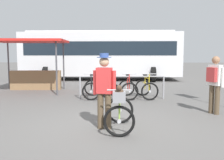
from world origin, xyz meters
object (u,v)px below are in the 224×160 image
racked_bike_black (92,89)px  pedestrian_with_backpack (215,81)px  racked_bike_red (128,88)px  market_stall (33,60)px  racked_bike_orange (110,89)px  featured_bicycle (120,110)px  racked_bike_yellow (146,88)px  person_with_featured_bike (104,88)px  bus_distant (101,53)px

racked_bike_black → pedestrian_with_backpack: 4.50m
racked_bike_red → market_stall: size_ratio=0.36×
racked_bike_black → market_stall: size_ratio=0.36×
racked_bike_orange → featured_bicycle: bearing=-84.8°
racked_bike_yellow → market_stall: bearing=161.4°
racked_bike_yellow → racked_bike_red: bearing=-177.9°
pedestrian_with_backpack → racked_bike_yellow: bearing=123.2°
person_with_featured_bike → racked_bike_red: bearing=80.4°
racked_bike_black → featured_bicycle: bearing=-75.4°
racked_bike_yellow → person_with_featured_bike: bearing=-108.9°
racked_bike_black → racked_bike_red: (1.40, 0.05, 0.00)m
racked_bike_black → bus_distant: 6.93m
racked_bike_orange → market_stall: 4.09m
racked_bike_red → featured_bicycle: 4.18m
person_with_featured_bike → bus_distant: (-0.87, 10.73, 0.79)m
racked_bike_yellow → bus_distant: bus_distant is taller
featured_bicycle → person_with_featured_bike: bearing=152.3°
person_with_featured_bike → pedestrian_with_backpack: size_ratio=1.05×
racked_bike_red → featured_bicycle: size_ratio=0.96×
racked_bike_black → market_stall: (-2.86, 1.75, 1.03)m
racked_bike_yellow → bus_distant: bearing=108.5°
featured_bicycle → market_stall: size_ratio=0.38×
racked_bike_red → pedestrian_with_backpack: bearing=-46.7°
racked_bike_red → racked_bike_orange: bearing=-177.9°
featured_bicycle → person_with_featured_bike: 0.61m
racked_bike_black → person_with_featured_bike: (0.73, -3.93, 0.58)m
pedestrian_with_backpack → bus_distant: (-3.89, 9.23, 0.80)m
racked_bike_yellow → person_with_featured_bike: size_ratio=0.68×
racked_bike_black → racked_bike_yellow: same height
featured_bicycle → pedestrian_with_backpack: bearing=32.1°
racked_bike_yellow → featured_bicycle: bearing=-103.7°
featured_bicycle → pedestrian_with_backpack: (2.67, 1.68, 0.45)m
racked_bike_orange → pedestrian_with_backpack: pedestrian_with_backpack is taller
racked_bike_orange → person_with_featured_bike: bearing=-89.6°
racked_bike_red → pedestrian_with_backpack: pedestrian_with_backpack is taller
market_stall → racked_bike_yellow: bearing=-18.6°
racked_bike_black → racked_bike_red: 1.40m
racked_bike_black → racked_bike_orange: (0.70, 0.03, -0.00)m
racked_bike_black → racked_bike_yellow: bearing=2.1°
racked_bike_yellow → person_with_featured_bike: 4.28m
racked_bike_black → racked_bike_yellow: 2.10m
person_with_featured_bike → bus_distant: bearing=94.6°
pedestrian_with_backpack → market_stall: 7.83m
racked_bike_red → bus_distant: bearing=102.9°
racked_bike_yellow → featured_bicycle: 4.32m
racked_bike_black → racked_bike_orange: 0.70m
person_with_featured_bike → pedestrian_with_backpack: (3.02, 1.50, -0.01)m
featured_bicycle → market_stall: 7.12m
person_with_featured_bike → pedestrian_with_backpack: bearing=26.4°
racked_bike_yellow → market_stall: 5.33m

